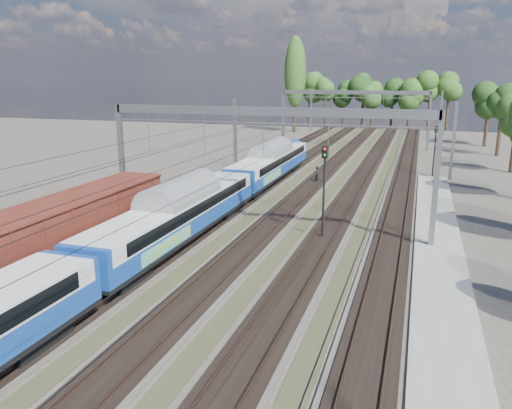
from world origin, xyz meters
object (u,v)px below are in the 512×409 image
(worker, at_px, (317,175))
(signal_near, at_px, (324,181))
(freight_boxcar, at_px, (77,223))
(signal_far, at_px, (435,145))
(emu_train, at_px, (177,208))

(worker, distance_m, signal_near, 19.55)
(freight_boxcar, height_order, signal_far, signal_far)
(emu_train, bearing_deg, worker, 78.60)
(emu_train, height_order, signal_near, signal_near)
(worker, bearing_deg, signal_far, -55.34)
(signal_near, bearing_deg, freight_boxcar, -129.12)
(signal_near, bearing_deg, emu_train, -135.52)
(freight_boxcar, relative_size, worker, 8.48)
(emu_train, xyz_separation_m, signal_far, (16.50, 31.10, 0.98))
(freight_boxcar, xyz_separation_m, worker, (9.21, 27.67, -1.51))
(worker, relative_size, signal_far, 0.32)
(signal_near, bearing_deg, signal_far, 91.30)
(freight_boxcar, bearing_deg, emu_train, 43.73)
(freight_boxcar, height_order, worker, freight_boxcar)
(freight_boxcar, distance_m, worker, 29.20)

